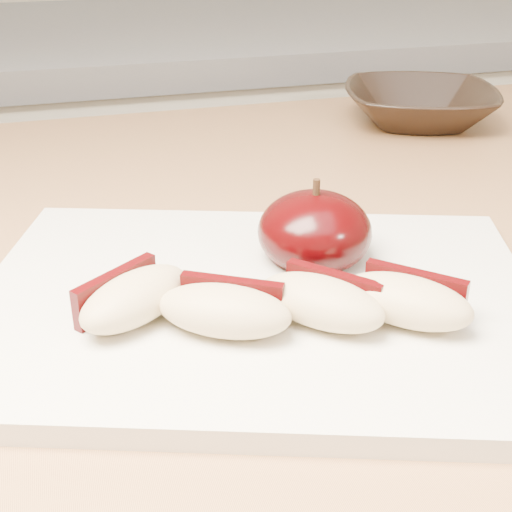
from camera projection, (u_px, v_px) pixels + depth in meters
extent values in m
cube|color=silver|center=(104.00, 297.00, 1.33)|extent=(2.40, 0.60, 0.90)
cube|color=slate|center=(75.00, 38.00, 1.12)|extent=(2.40, 0.62, 0.04)
cube|color=#A97A49|center=(139.00, 256.00, 0.54)|extent=(1.64, 0.64, 0.04)
cube|color=beige|center=(256.00, 303.00, 0.42)|extent=(0.39, 0.34, 0.01)
ellipsoid|color=black|center=(315.00, 232.00, 0.45)|extent=(0.08, 0.08, 0.05)
cylinder|color=black|center=(316.00, 188.00, 0.44)|extent=(0.00, 0.00, 0.01)
ellipsoid|color=tan|center=(135.00, 298.00, 0.39)|extent=(0.08, 0.07, 0.03)
cube|color=black|center=(116.00, 291.00, 0.40)|extent=(0.05, 0.04, 0.02)
ellipsoid|color=tan|center=(224.00, 311.00, 0.38)|extent=(0.08, 0.07, 0.03)
cube|color=black|center=(232.00, 298.00, 0.39)|extent=(0.05, 0.04, 0.02)
ellipsoid|color=tan|center=(321.00, 302.00, 0.38)|extent=(0.08, 0.08, 0.03)
cube|color=black|center=(334.00, 291.00, 0.40)|extent=(0.04, 0.05, 0.02)
ellipsoid|color=tan|center=(406.00, 301.00, 0.39)|extent=(0.08, 0.08, 0.03)
cube|color=black|center=(415.00, 290.00, 0.40)|extent=(0.05, 0.05, 0.02)
imported|color=black|center=(420.00, 105.00, 0.77)|extent=(0.21, 0.21, 0.04)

